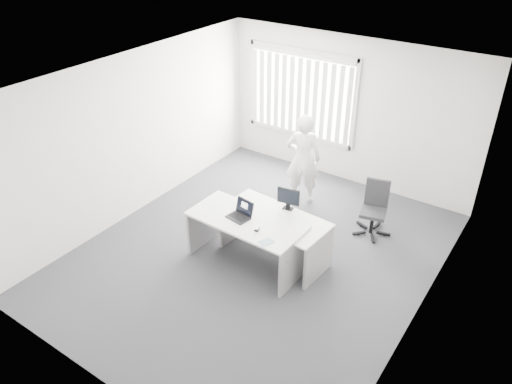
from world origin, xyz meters
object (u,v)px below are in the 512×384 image
Objects in this scene: desk_far at (274,228)px; laptop at (238,211)px; monitor at (288,199)px; desk_near at (246,232)px; person at (303,159)px; office_chair at (373,217)px.

laptop reaches higher than desk_far.
monitor is at bearing 66.69° from laptop.
laptop reaches higher than desk_near.
person is at bearing 110.74° from desk_far.
desk_near is 1.04× the size of person.
office_chair is 2.42m from laptop.
office_chair is at bearing 42.00° from monitor.
desk_near is 0.81m from monitor.
person reaches higher than laptop.
monitor is at bearing 83.99° from desk_far.
laptop is 0.82m from monitor.
office_chair is at bearing 61.02° from desk_far.
desk_far is 0.49m from monitor.
monitor is (0.32, 0.65, 0.36)m from desk_near.
desk_far is at bearing 55.16° from laptop.
person is 5.20× the size of laptop.
monitor is (0.05, 0.29, 0.39)m from desk_far.
desk_near is at bearing -137.90° from office_chair.
office_chair reaches higher than desk_near.
desk_near is 5.41× the size of laptop.
desk_near is 1.89× the size of office_chair.
desk_near is 0.37m from laptop.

